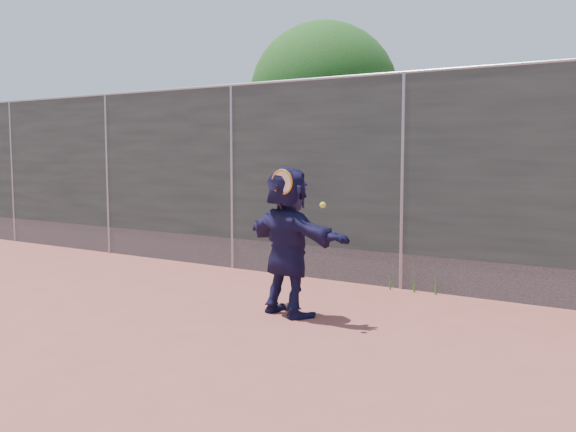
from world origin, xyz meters
The scene contains 6 objects.
ground centered at (0.00, 0.00, 0.00)m, with size 80.00×80.00×0.00m, color #9E4C42.
player centered at (-0.53, 1.40, 0.88)m, with size 1.63×0.52×1.76m, color #18153B.
fence centered at (0.00, 3.50, 1.58)m, with size 20.00×0.06×3.03m.
swing_action centered at (-0.43, 1.20, 1.54)m, with size 0.75×0.17×0.51m.
tree_left centered at (-2.85, 6.55, 2.94)m, with size 3.15×3.00×4.53m.
weed_clump centered at (0.29, 3.38, 0.13)m, with size 0.68×0.07×0.30m.
Camera 1 is at (3.54, -4.82, 1.90)m, focal length 40.00 mm.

